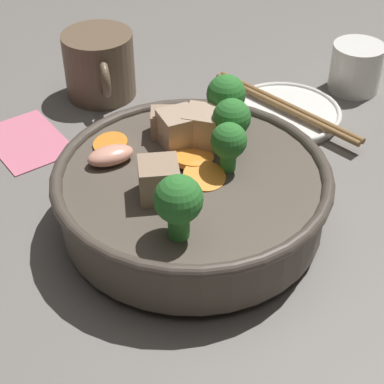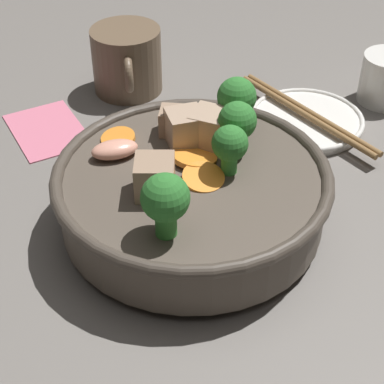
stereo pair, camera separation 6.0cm
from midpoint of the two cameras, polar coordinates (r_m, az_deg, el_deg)
name	(u,v)px [view 2 (the right image)]	position (r m, az deg, el deg)	size (l,w,h in m)	color
ground_plane	(192,225)	(0.62, 2.74, -3.04)	(3.00, 3.00, 0.00)	slate
stirfry_bowl	(192,188)	(0.59, 2.90, 0.22)	(0.26, 0.26, 0.12)	#51473D
side_saucer	(306,120)	(0.78, 12.32, 6.18)	(0.14, 0.14, 0.01)	white
dark_mug	(127,61)	(0.82, -3.70, 11.52)	(0.11, 0.09, 0.08)	brown
napkin	(48,129)	(0.76, -10.56, 5.41)	(0.13, 0.11, 0.00)	#D16B84
chopsticks_pair	(307,113)	(0.77, 12.41, 6.77)	(0.19, 0.12, 0.01)	olive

